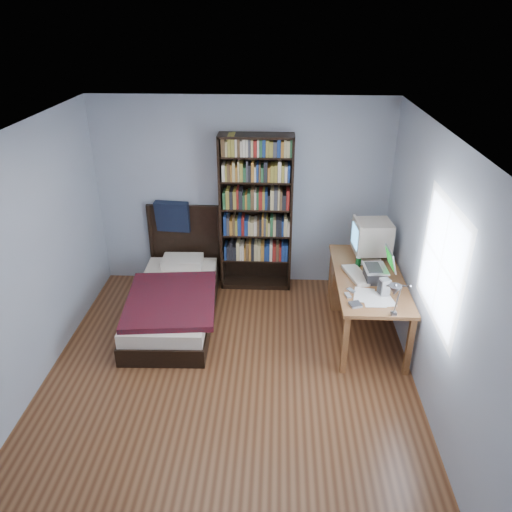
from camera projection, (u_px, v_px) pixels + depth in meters
The scene contains 14 objects.
room at pixel (229, 271), 4.60m from camera, with size 4.20×4.24×2.50m.
desk at pixel (361, 280), 6.13m from camera, with size 0.75×1.63×0.73m.
crt_monitor at pixel (371, 237), 5.88m from camera, with size 0.44×0.41×0.47m.
laptop at pixel (377, 272), 5.45m from camera, with size 0.33×0.33×0.39m.
desk_lamp at pixel (395, 292), 4.38m from camera, with size 0.22×0.48×0.57m.
keyboard at pixel (357, 275), 5.57m from camera, with size 0.19×0.47×0.03m, color beige.
speaker at pixel (384, 287), 5.19m from camera, with size 0.09×0.09×0.19m, color gray.
soda_can at pixel (358, 262), 5.78m from camera, with size 0.06×0.06×0.11m, color #083E0C.
mouse at pixel (362, 263), 5.84m from camera, with size 0.06×0.11×0.04m, color silver.
phone_silver at pixel (351, 290), 5.28m from camera, with size 0.05×0.10×0.02m, color silver.
phone_grey at pixel (348, 295), 5.20m from camera, with size 0.05×0.10×0.02m, color gray.
external_drive at pixel (355, 305), 5.03m from camera, with size 0.11×0.11×0.02m, color gray.
bookshelf at pixel (256, 214), 6.42m from camera, with size 0.93×0.30×2.07m.
bed at pixel (175, 297), 6.10m from camera, with size 1.12×2.04×1.16m.
Camera 1 is at (0.46, -4.03, 3.44)m, focal length 35.00 mm.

